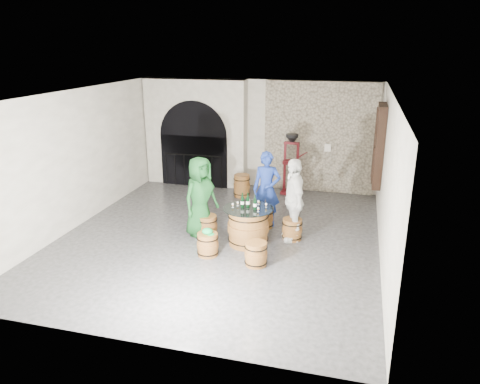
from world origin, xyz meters
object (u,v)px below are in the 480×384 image
(wine_bottle_right, at_px, (248,201))
(wine_bottle_left, at_px, (242,201))
(person_blue, at_px, (267,189))
(barrel_stool_near_left, at_px, (208,244))
(barrel_stool_near_right, at_px, (256,254))
(barrel_stool_right, at_px, (292,229))
(person_green, at_px, (200,197))
(side_barrel, at_px, (242,186))
(barrel_stool_far, at_px, (264,218))
(person_white, at_px, (294,200))
(barrel_table, at_px, (248,226))
(corking_press, at_px, (291,160))
(barrel_stool_left, at_px, (207,226))
(wine_bottle_center, at_px, (255,204))

(wine_bottle_right, bearing_deg, wine_bottle_left, -162.71)
(person_blue, bearing_deg, barrel_stool_near_left, -118.65)
(barrel_stool_near_right, bearing_deg, barrel_stool_right, 70.47)
(person_green, height_order, side_barrel, person_green)
(barrel_stool_far, height_order, barrel_stool_near_right, same)
(person_blue, xyz_separation_m, person_white, (0.74, -0.69, 0.03))
(barrel_table, bearing_deg, barrel_stool_far, 82.31)
(person_green, height_order, corking_press, person_green)
(person_white, height_order, wine_bottle_right, person_white)
(person_blue, height_order, person_white, person_white)
(barrel_stool_left, bearing_deg, person_green, 169.66)
(barrel_stool_right, bearing_deg, person_white, 28.30)
(barrel_stool_right, xyz_separation_m, person_green, (-2.06, -0.27, 0.68))
(barrel_stool_near_left, bearing_deg, person_green, 116.64)
(wine_bottle_right, relative_size, corking_press, 0.19)
(person_green, height_order, wine_bottle_left, person_green)
(side_barrel, bearing_deg, barrel_stool_left, -90.95)
(barrel_stool_near_right, xyz_separation_m, barrel_stool_near_left, (-1.07, 0.18, 0.00))
(barrel_stool_right, bearing_deg, barrel_stool_left, -171.02)
(barrel_stool_right, relative_size, person_white, 0.26)
(barrel_stool_right, distance_m, wine_bottle_center, 1.16)
(barrel_stool_near_right, bearing_deg, barrel_stool_left, 141.15)
(person_white, height_order, wine_bottle_left, person_white)
(barrel_stool_left, bearing_deg, person_blue, 40.50)
(barrel_stool_right, relative_size, wine_bottle_center, 1.50)
(person_green, distance_m, wine_bottle_left, 1.04)
(barrel_stool_right, bearing_deg, person_blue, 136.89)
(barrel_stool_far, height_order, person_blue, person_blue)
(barrel_stool_right, xyz_separation_m, wine_bottle_left, (-1.03, -0.46, 0.73))
(person_blue, distance_m, wine_bottle_center, 1.22)
(barrel_stool_near_left, bearing_deg, barrel_table, 48.43)
(person_blue, xyz_separation_m, corking_press, (0.20, 2.52, 0.12))
(barrel_stool_right, relative_size, barrel_stool_near_right, 1.00)
(barrel_stool_near_right, distance_m, corking_press, 4.70)
(wine_bottle_center, bearing_deg, wine_bottle_left, 167.49)
(barrel_stool_near_left, relative_size, side_barrel, 0.76)
(person_blue, bearing_deg, corking_press, 80.24)
(wine_bottle_center, height_order, wine_bottle_right, same)
(wine_bottle_left, bearing_deg, barrel_stool_near_left, -124.55)
(barrel_table, bearing_deg, wine_bottle_right, 112.63)
(wine_bottle_left, height_order, corking_press, corking_press)
(person_blue, bearing_deg, person_green, -149.33)
(barrel_stool_near_left, xyz_separation_m, person_white, (1.57, 1.25, 0.69))
(barrel_table, distance_m, side_barrel, 3.24)
(barrel_stool_far, bearing_deg, barrel_stool_right, -34.70)
(barrel_stool_right, distance_m, barrel_stool_near_left, 2.00)
(person_white, bearing_deg, side_barrel, -165.54)
(barrel_stool_left, distance_m, corking_press, 3.84)
(corking_press, bearing_deg, barrel_stool_far, -88.19)
(barrel_stool_near_left, distance_m, wine_bottle_center, 1.32)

